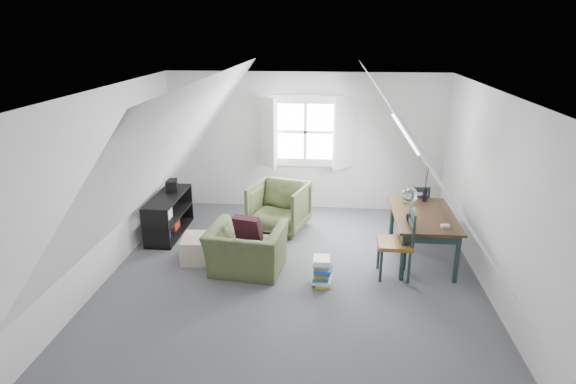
# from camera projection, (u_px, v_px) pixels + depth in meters

# --- Properties ---
(floor) EXTENTS (5.50, 5.50, 0.00)m
(floor) POSITION_uv_depth(u_px,v_px,m) (293.00, 277.00, 6.55)
(floor) COLOR #4A4B4F
(floor) RESTS_ON ground
(ceiling) EXTENTS (5.50, 5.50, 0.00)m
(ceiling) POSITION_uv_depth(u_px,v_px,m) (293.00, 92.00, 5.74)
(ceiling) COLOR white
(ceiling) RESTS_ON wall_back
(wall_back) EXTENTS (5.00, 0.00, 5.00)m
(wall_back) POSITION_uv_depth(u_px,v_px,m) (305.00, 142.00, 8.74)
(wall_back) COLOR silver
(wall_back) RESTS_ON ground
(wall_front) EXTENTS (5.00, 0.00, 5.00)m
(wall_front) POSITION_uv_depth(u_px,v_px,m) (263.00, 310.00, 3.56)
(wall_front) COLOR silver
(wall_front) RESTS_ON ground
(wall_left) EXTENTS (0.00, 5.50, 5.50)m
(wall_left) POSITION_uv_depth(u_px,v_px,m) (105.00, 185.00, 6.36)
(wall_left) COLOR silver
(wall_left) RESTS_ON ground
(wall_right) EXTENTS (0.00, 5.50, 5.50)m
(wall_right) POSITION_uv_depth(u_px,v_px,m) (495.00, 197.00, 5.93)
(wall_right) COLOR silver
(wall_right) RESTS_ON ground
(slope_left) EXTENTS (3.19, 5.50, 4.48)m
(slope_left) POSITION_uv_depth(u_px,v_px,m) (172.00, 148.00, 6.11)
(slope_left) COLOR white
(slope_left) RESTS_ON wall_left
(slope_right) EXTENTS (3.19, 5.50, 4.48)m
(slope_right) POSITION_uv_depth(u_px,v_px,m) (420.00, 154.00, 5.84)
(slope_right) COLOR white
(slope_right) RESTS_ON wall_right
(dormer_window) EXTENTS (1.71, 0.35, 1.30)m
(dormer_window) POSITION_uv_depth(u_px,v_px,m) (305.00, 132.00, 8.60)
(dormer_window) COLOR white
(dormer_window) RESTS_ON wall_back
(skylight) EXTENTS (0.35, 0.75, 0.47)m
(skylight) POSITION_uv_depth(u_px,v_px,m) (405.00, 134.00, 7.08)
(skylight) COLOR white
(skylight) RESTS_ON slope_right
(armchair_near) EXTENTS (1.11, 0.99, 0.65)m
(armchair_near) POSITION_uv_depth(u_px,v_px,m) (247.00, 271.00, 6.73)
(armchair_near) COLOR #424B2A
(armchair_near) RESTS_ON floor
(armchair_far) EXTENTS (1.07, 1.09, 0.80)m
(armchair_far) POSITION_uv_depth(u_px,v_px,m) (279.00, 229.00, 8.11)
(armchair_far) COLOR #424B2A
(armchair_far) RESTS_ON floor
(throw_pillow) EXTENTS (0.42, 0.31, 0.39)m
(throw_pillow) POSITION_uv_depth(u_px,v_px,m) (248.00, 228.00, 6.68)
(throw_pillow) COLOR #360E1D
(throw_pillow) RESTS_ON armchair_near
(ottoman) EXTENTS (0.57, 0.57, 0.35)m
(ottoman) POSITION_uv_depth(u_px,v_px,m) (201.00, 248.00, 7.01)
(ottoman) COLOR #B6A08E
(ottoman) RESTS_ON floor
(dining_table) EXTENTS (0.85, 1.42, 0.71)m
(dining_table) POSITION_uv_depth(u_px,v_px,m) (423.00, 220.00, 6.86)
(dining_table) COLOR #311E10
(dining_table) RESTS_ON floor
(demijohn) EXTENTS (0.25, 0.25, 0.35)m
(demijohn) POSITION_uv_depth(u_px,v_px,m) (409.00, 194.00, 7.22)
(demijohn) COLOR silver
(demijohn) RESTS_ON dining_table
(vase_twigs) EXTENTS (0.07, 0.08, 0.56)m
(vase_twigs) POSITION_uv_depth(u_px,v_px,m) (425.00, 194.00, 7.30)
(vase_twigs) COLOR black
(vase_twigs) RESTS_ON dining_table
(cup) EXTENTS (0.14, 0.14, 0.10)m
(cup) POSITION_uv_depth(u_px,v_px,m) (409.00, 222.00, 6.57)
(cup) COLOR black
(cup) RESTS_ON dining_table
(paper_box) EXTENTS (0.12, 0.08, 0.04)m
(paper_box) POSITION_uv_depth(u_px,v_px,m) (445.00, 226.00, 6.38)
(paper_box) COLOR white
(paper_box) RESTS_ON dining_table
(dining_chair_far) EXTENTS (0.42, 0.42, 0.89)m
(dining_chair_far) POSITION_uv_depth(u_px,v_px,m) (415.00, 209.00, 7.73)
(dining_chair_far) COLOR brown
(dining_chair_far) RESTS_ON floor
(dining_chair_near) EXTENTS (0.45, 0.45, 0.97)m
(dining_chair_near) POSITION_uv_depth(u_px,v_px,m) (398.00, 242.00, 6.43)
(dining_chair_near) COLOR brown
(dining_chair_near) RESTS_ON floor
(media_shelf) EXTENTS (0.43, 1.28, 0.66)m
(media_shelf) POSITION_uv_depth(u_px,v_px,m) (168.00, 217.00, 7.83)
(media_shelf) COLOR black
(media_shelf) RESTS_ON floor
(electronics_box) EXTENTS (0.23, 0.29, 0.20)m
(electronics_box) POSITION_uv_depth(u_px,v_px,m) (172.00, 186.00, 7.96)
(electronics_box) COLOR black
(electronics_box) RESTS_ON media_shelf
(magazine_stack) EXTENTS (0.28, 0.34, 0.38)m
(magazine_stack) POSITION_uv_depth(u_px,v_px,m) (322.00, 272.00, 6.31)
(magazine_stack) COLOR #B29933
(magazine_stack) RESTS_ON floor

